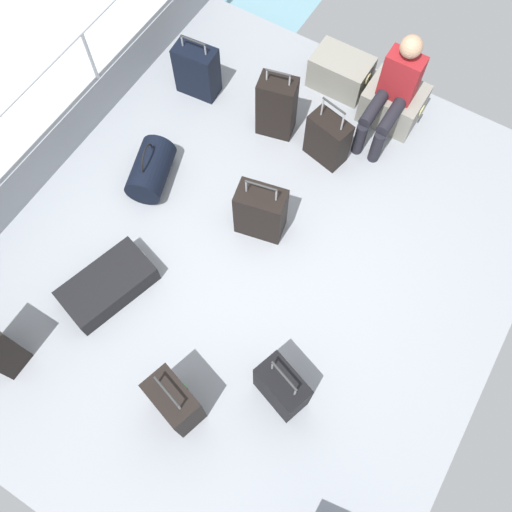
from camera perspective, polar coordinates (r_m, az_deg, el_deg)
name	(u,v)px	position (r m, az deg, el deg)	size (l,w,h in m)	color
ground_plane	(254,262)	(4.97, -0.25, -0.68)	(4.40, 5.20, 0.06)	gray
gunwale_port	(59,143)	(5.63, -19.82, 11.02)	(0.06, 5.20, 0.45)	gray
railing_port	(37,104)	(5.22, -21.78, 14.47)	(0.04, 4.20, 1.02)	silver
cargo_crate_0	(341,72)	(5.97, 8.78, 18.37)	(0.62, 0.39, 0.37)	gray
cargo_crate_1	(393,104)	(5.80, 14.05, 15.13)	(0.59, 0.47, 0.38)	gray
passenger_seated	(394,90)	(5.41, 14.13, 16.40)	(0.34, 0.66, 1.08)	maroon
suitcase_0	(277,107)	(5.43, 2.16, 15.26)	(0.40, 0.31, 0.80)	black
suitcase_1	(175,402)	(4.35, -8.46, -14.75)	(0.46, 0.36, 0.72)	black
suitcase_2	(282,388)	(4.35, 2.69, -13.51)	(0.46, 0.35, 0.70)	black
suitcase_3	(108,285)	(4.91, -15.15, -2.96)	(0.63, 0.88, 0.21)	black
suitcase_4	(197,71)	(5.83, -6.15, 18.63)	(0.44, 0.28, 0.68)	black
suitcase_5	(261,212)	(4.84, 0.48, 4.63)	(0.47, 0.34, 0.74)	black
suitcase_6	(328,139)	(5.33, 7.45, 11.97)	(0.43, 0.30, 0.75)	black
duffel_bag	(151,170)	(5.29, -10.88, 8.81)	(0.49, 0.64, 0.49)	black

